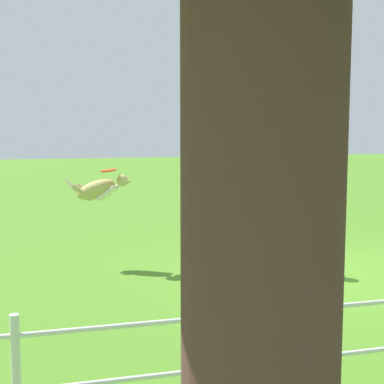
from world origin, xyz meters
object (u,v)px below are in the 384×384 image
(person, at_px, (282,222))
(frisbee_held, at_px, (262,230))
(dog, at_px, (99,189))
(frisbee_flying, at_px, (108,170))

(person, distance_m, frisbee_held, 0.40)
(dog, distance_m, frisbee_flying, 0.35)
(person, bearing_deg, frisbee_flying, 2.07)
(frisbee_held, bearing_deg, dog, -26.97)
(dog, xyz_separation_m, frisbee_held, (-2.15, 1.09, -0.53))
(person, distance_m, dog, 2.74)
(person, relative_size, frisbee_flying, 5.53)
(frisbee_flying, bearing_deg, frisbee_held, 155.09)
(dog, bearing_deg, frisbee_flying, -25.11)
(dog, bearing_deg, person, 5.14)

